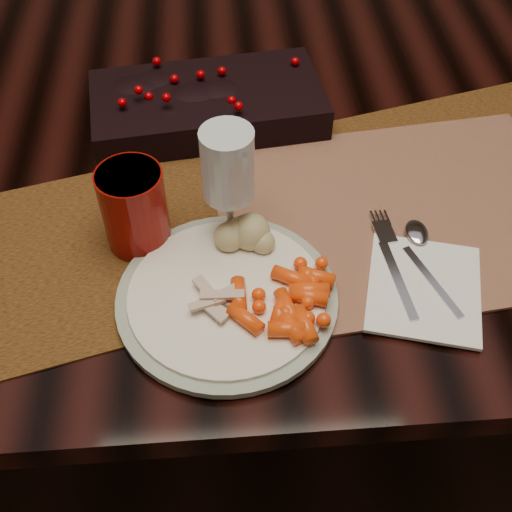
{
  "coord_description": "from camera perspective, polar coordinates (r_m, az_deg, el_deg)",
  "views": [
    {
      "loc": [
        -0.06,
        -0.8,
        1.39
      ],
      "look_at": [
        -0.03,
        -0.29,
        0.8
      ],
      "focal_mm": 45.0,
      "sensor_mm": 36.0,
      "label": 1
    }
  ],
  "objects": [
    {
      "name": "floor",
      "position": [
        1.6,
        0.15,
        -10.89
      ],
      "size": [
        5.0,
        5.0,
        0.0
      ],
      "primitive_type": "plane",
      "color": "black",
      "rests_on": "ground"
    },
    {
      "name": "centerpiece",
      "position": [
        1.04,
        -4.33,
        13.65
      ],
      "size": [
        0.38,
        0.23,
        0.07
      ],
      "primitive_type": null,
      "rotation": [
        0.0,
        0.0,
        0.12
      ],
      "color": "black",
      "rests_on": "table_runner"
    },
    {
      "name": "spoon",
      "position": [
        0.85,
        14.96,
        -0.82
      ],
      "size": [
        0.08,
        0.16,
        0.0
      ],
      "primitive_type": null,
      "rotation": [
        0.0,
        0.0,
        0.34
      ],
      "color": "silver",
      "rests_on": "napkin"
    },
    {
      "name": "fork",
      "position": [
        0.84,
        12.19,
        -0.96
      ],
      "size": [
        0.04,
        0.17,
        0.0
      ],
      "primitive_type": null,
      "rotation": [
        0.0,
        0.0,
        0.1
      ],
      "color": "#A4A2BD",
      "rests_on": "napkin"
    },
    {
      "name": "dinner_plate",
      "position": [
        0.79,
        -2.6,
        -3.63
      ],
      "size": [
        0.34,
        0.34,
        0.02
      ],
      "primitive_type": "cylinder",
      "rotation": [
        0.0,
        0.0,
        0.28
      ],
      "color": "white",
      "rests_on": "placemat_main"
    },
    {
      "name": "red_cup",
      "position": [
        0.83,
        -10.77,
        4.19
      ],
      "size": [
        0.1,
        0.1,
        0.12
      ],
      "primitive_type": "cylinder",
      "rotation": [
        0.0,
        0.0,
        0.14
      ],
      "color": "maroon",
      "rests_on": "placemat_main"
    },
    {
      "name": "napkin",
      "position": [
        0.83,
        14.7,
        -2.79
      ],
      "size": [
        0.18,
        0.19,
        0.01
      ],
      "primitive_type": "cube",
      "rotation": [
        0.0,
        0.0,
        -0.27
      ],
      "color": "white",
      "rests_on": "placemat_main"
    },
    {
      "name": "baby_carrots",
      "position": [
        0.76,
        1.99,
        -3.92
      ],
      "size": [
        0.15,
        0.14,
        0.02
      ],
      "primitive_type": null,
      "rotation": [
        0.0,
        0.0,
        0.38
      ],
      "color": "#FE470D",
      "rests_on": "dinner_plate"
    },
    {
      "name": "table_runner",
      "position": [
        0.91,
        3.08,
        4.49
      ],
      "size": [
        1.57,
        0.69,
        0.0
      ],
      "primitive_type": "cube",
      "rotation": [
        0.0,
        0.0,
        0.25
      ],
      "color": "black",
      "rests_on": "dining_table"
    },
    {
      "name": "wine_glass",
      "position": [
        0.8,
        -2.43,
        5.76
      ],
      "size": [
        0.08,
        0.08,
        0.18
      ],
      "primitive_type": null,
      "rotation": [
        0.0,
        0.0,
        -0.35
      ],
      "color": "white",
      "rests_on": "dining_table"
    },
    {
      "name": "placemat_main",
      "position": [
        0.92,
        12.56,
        3.75
      ],
      "size": [
        0.53,
        0.42,
        0.0
      ],
      "primitive_type": "cube",
      "rotation": [
        0.0,
        0.0,
        0.11
      ],
      "color": "brown",
      "rests_on": "dining_table"
    },
    {
      "name": "mashed_potatoes",
      "position": [
        0.81,
        -0.81,
        1.67
      ],
      "size": [
        0.1,
        0.09,
        0.05
      ],
      "primitive_type": null,
      "rotation": [
        0.0,
        0.0,
        -0.18
      ],
      "color": "#DED17B",
      "rests_on": "dinner_plate"
    },
    {
      "name": "turkey_shreds",
      "position": [
        0.77,
        -4.06,
        -3.95
      ],
      "size": [
        0.09,
        0.08,
        0.02
      ],
      "primitive_type": null,
      "rotation": [
        0.0,
        0.0,
        -0.33
      ],
      "color": "beige",
      "rests_on": "dinner_plate"
    },
    {
      "name": "dining_table",
      "position": [
        1.29,
        0.18,
        -2.54
      ],
      "size": [
        1.8,
        1.0,
        0.75
      ],
      "primitive_type": "cube",
      "color": "black",
      "rests_on": "floor"
    }
  ]
}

